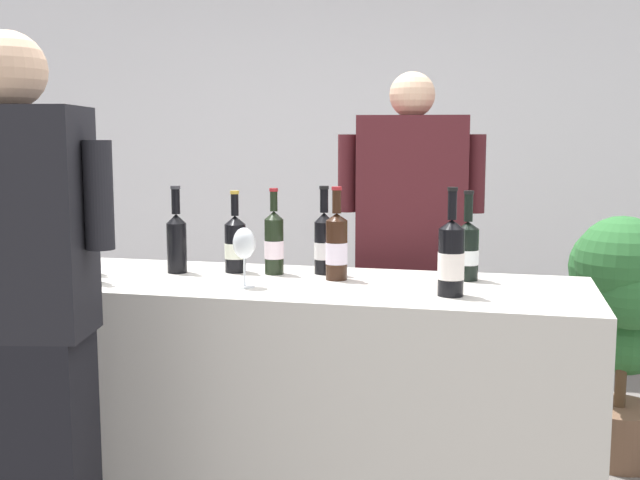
# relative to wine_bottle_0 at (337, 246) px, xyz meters

# --- Properties ---
(wall_back) EXTENTS (8.00, 0.10, 2.80)m
(wall_back) POSITION_rel_wine_bottle_0_xyz_m (-0.24, 2.53, 0.30)
(wall_back) COLOR white
(wall_back) RESTS_ON ground_plane
(counter) EXTENTS (2.25, 0.68, 0.98)m
(counter) POSITION_rel_wine_bottle_0_xyz_m (-0.24, -0.07, -0.61)
(counter) COLOR beige
(counter) RESTS_ON ground_plane
(wine_bottle_0) EXTENTS (0.08, 0.08, 0.33)m
(wine_bottle_0) POSITION_rel_wine_bottle_0_xyz_m (0.00, 0.00, 0.00)
(wine_bottle_0) COLOR black
(wine_bottle_0) RESTS_ON counter
(wine_bottle_1) EXTENTS (0.07, 0.07, 0.33)m
(wine_bottle_1) POSITION_rel_wine_bottle_0_xyz_m (-0.82, -0.26, -0.00)
(wine_bottle_1) COLOR black
(wine_bottle_1) RESTS_ON counter
(wine_bottle_2) EXTENTS (0.08, 0.08, 0.32)m
(wine_bottle_2) POSITION_rel_wine_bottle_0_xyz_m (0.45, 0.10, -0.01)
(wine_bottle_2) COLOR black
(wine_bottle_2) RESTS_ON counter
(wine_bottle_3) EXTENTS (0.07, 0.07, 0.34)m
(wine_bottle_3) POSITION_rel_wine_bottle_0_xyz_m (-1.09, -0.27, 0.01)
(wine_bottle_3) COLOR black
(wine_bottle_3) RESTS_ON counter
(wine_bottle_4) EXTENTS (0.08, 0.08, 0.34)m
(wine_bottle_4) POSITION_rel_wine_bottle_0_xyz_m (-0.94, -0.10, -0.00)
(wine_bottle_4) COLOR black
(wine_bottle_4) RESTS_ON counter
(wine_bottle_5) EXTENTS (0.08, 0.08, 0.31)m
(wine_bottle_5) POSITION_rel_wine_bottle_0_xyz_m (-0.40, 0.07, -0.01)
(wine_bottle_5) COLOR black
(wine_bottle_5) RESTS_ON counter
(wine_bottle_6) EXTENTS (0.07, 0.07, 0.33)m
(wine_bottle_6) POSITION_rel_wine_bottle_0_xyz_m (-0.61, 0.00, 0.00)
(wine_bottle_6) COLOR black
(wine_bottle_6) RESTS_ON counter
(wine_bottle_7) EXTENTS (0.08, 0.08, 0.35)m
(wine_bottle_7) POSITION_rel_wine_bottle_0_xyz_m (0.41, -0.19, 0.00)
(wine_bottle_7) COLOR black
(wine_bottle_7) RESTS_ON counter
(wine_bottle_8) EXTENTS (0.07, 0.07, 0.33)m
(wine_bottle_8) POSITION_rel_wine_bottle_0_xyz_m (-0.07, 0.11, -0.00)
(wine_bottle_8) COLOR black
(wine_bottle_8) RESTS_ON counter
(wine_bottle_9) EXTENTS (0.08, 0.08, 0.31)m
(wine_bottle_9) POSITION_rel_wine_bottle_0_xyz_m (-1.13, 0.04, -0.01)
(wine_bottle_9) COLOR black
(wine_bottle_9) RESTS_ON counter
(wine_bottle_10) EXTENTS (0.07, 0.07, 0.32)m
(wine_bottle_10) POSITION_rel_wine_bottle_0_xyz_m (-0.25, 0.06, -0.00)
(wine_bottle_10) COLOR black
(wine_bottle_10) RESTS_ON counter
(wine_glass) EXTENTS (0.08, 0.08, 0.20)m
(wine_glass) POSITION_rel_wine_bottle_0_xyz_m (-0.27, -0.21, 0.02)
(wine_glass) COLOR silver
(wine_glass) RESTS_ON counter
(person_server) EXTENTS (0.61, 0.30, 1.75)m
(person_server) POSITION_rel_wine_bottle_0_xyz_m (0.19, 0.58, -0.25)
(person_server) COLOR black
(person_server) RESTS_ON ground_plane
(person_guest) EXTENTS (0.54, 0.32, 1.77)m
(person_guest) POSITION_rel_wine_bottle_0_xyz_m (-0.75, -0.76, -0.23)
(person_guest) COLOR black
(person_guest) RESTS_ON ground_plane
(potted_shrub) EXTENTS (0.49, 0.54, 1.14)m
(potted_shrub) POSITION_rel_wine_bottle_0_xyz_m (1.12, 0.99, -0.36)
(potted_shrub) COLOR brown
(potted_shrub) RESTS_ON ground_plane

